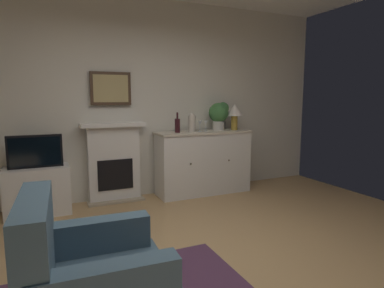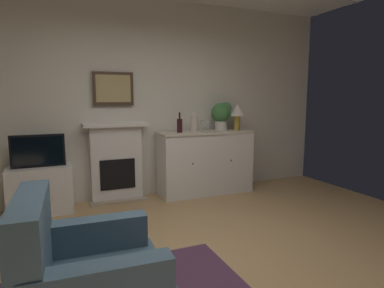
{
  "view_description": "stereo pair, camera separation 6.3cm",
  "coord_description": "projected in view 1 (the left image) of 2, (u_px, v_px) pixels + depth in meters",
  "views": [
    {
      "loc": [
        -1.19,
        -2.21,
        1.44
      ],
      "look_at": [
        0.09,
        0.62,
        1.0
      ],
      "focal_mm": 30.45,
      "sensor_mm": 36.0,
      "label": 1
    },
    {
      "loc": [
        -1.13,
        -2.23,
        1.44
      ],
      "look_at": [
        0.09,
        0.62,
        1.0
      ],
      "focal_mm": 30.45,
      "sensor_mm": 36.0,
      "label": 2
    }
  ],
  "objects": [
    {
      "name": "armchair",
      "position": [
        90.0,
        283.0,
        1.87
      ],
      "size": [
        0.84,
        0.81,
        0.92
      ],
      "color": "#3F596B",
      "rests_on": "ground_plane"
    },
    {
      "name": "potted_plant_small",
      "position": [
        219.0,
        114.0,
        4.98
      ],
      "size": [
        0.3,
        0.3,
        0.43
      ],
      "color": "beige",
      "rests_on": "sideboard_cabinet"
    },
    {
      "name": "tv_cabinet",
      "position": [
        38.0,
        191.0,
        4.04
      ],
      "size": [
        0.75,
        0.42,
        0.6
      ],
      "color": "white",
      "rests_on": "ground_plane"
    },
    {
      "name": "wine_glass_left",
      "position": [
        200.0,
        123.0,
        4.79
      ],
      "size": [
        0.07,
        0.07,
        0.16
      ],
      "color": "silver",
      "rests_on": "sideboard_cabinet"
    },
    {
      "name": "ground_plane",
      "position": [
        213.0,
        280.0,
        2.68
      ],
      "size": [
        6.22,
        4.94,
        0.1
      ],
      "primitive_type": "cube",
      "color": "tan",
      "rests_on": "ground"
    },
    {
      "name": "fireplace_unit",
      "position": [
        114.0,
        162.0,
        4.54
      ],
      "size": [
        0.87,
        0.3,
        1.1
      ],
      "color": "white",
      "rests_on": "ground_plane"
    },
    {
      "name": "framed_picture",
      "position": [
        111.0,
        89.0,
        4.44
      ],
      "size": [
        0.55,
        0.04,
        0.45
      ],
      "color": "#473323"
    },
    {
      "name": "vase_decorative",
      "position": [
        192.0,
        123.0,
        4.71
      ],
      "size": [
        0.11,
        0.11,
        0.28
      ],
      "color": "beige",
      "rests_on": "sideboard_cabinet"
    },
    {
      "name": "sideboard_cabinet",
      "position": [
        203.0,
        162.0,
        4.93
      ],
      "size": [
        1.44,
        0.49,
        0.95
      ],
      "color": "white",
      "rests_on": "ground_plane"
    },
    {
      "name": "wall_rear",
      "position": [
        134.0,
        99.0,
        4.68
      ],
      "size": [
        6.22,
        0.06,
        2.84
      ],
      "primitive_type": "cube",
      "color": "silver",
      "rests_on": "ground_plane"
    },
    {
      "name": "wine_glass_center",
      "position": [
        206.0,
        123.0,
        4.86
      ],
      "size": [
        0.07,
        0.07,
        0.16
      ],
      "color": "silver",
      "rests_on": "sideboard_cabinet"
    },
    {
      "name": "wine_bottle",
      "position": [
        177.0,
        125.0,
        4.66
      ],
      "size": [
        0.08,
        0.08,
        0.29
      ],
      "color": "#331419",
      "rests_on": "sideboard_cabinet"
    },
    {
      "name": "table_lamp",
      "position": [
        234.0,
        112.0,
        5.04
      ],
      "size": [
        0.26,
        0.26,
        0.4
      ],
      "color": "#B79338",
      "rests_on": "sideboard_cabinet"
    },
    {
      "name": "tv_set",
      "position": [
        35.0,
        151.0,
        3.94
      ],
      "size": [
        0.62,
        0.07,
        0.4
      ],
      "color": "black",
      "rests_on": "tv_cabinet"
    }
  ]
}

